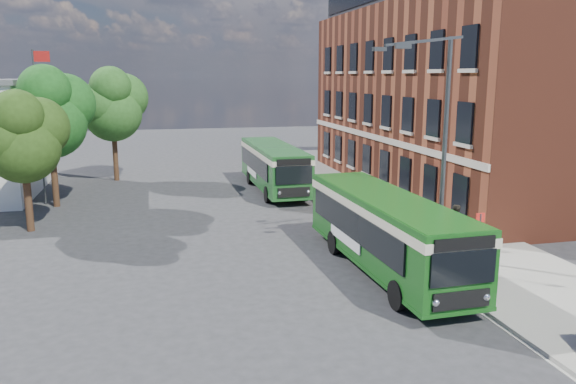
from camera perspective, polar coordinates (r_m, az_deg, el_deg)
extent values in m
plane|color=#2C2C2F|center=(24.20, 1.74, -6.39)|extent=(120.00, 120.00, 0.00)
cube|color=#99978B|center=(33.73, 9.64, -1.19)|extent=(6.00, 48.00, 0.15)
cube|color=beige|center=(32.68, 4.71, -1.61)|extent=(0.12, 48.00, 0.01)
cube|color=maroon|center=(39.68, 17.08, 9.03)|extent=(12.00, 26.00, 12.00)
cube|color=beige|center=(37.16, 8.77, 5.54)|extent=(0.12, 26.00, 0.35)
cylinder|color=#3E4143|center=(35.86, -23.95, 5.89)|extent=(0.10, 0.10, 9.00)
cube|color=#A01412|center=(35.68, -23.78, 12.50)|extent=(0.90, 0.02, 0.60)
cylinder|color=#3E4143|center=(24.28, 15.03, -6.37)|extent=(0.44, 0.44, 0.30)
cylinder|color=#3E4143|center=(23.33, 15.59, 3.85)|extent=(0.18, 0.18, 9.00)
cube|color=#3E4143|center=(22.05, 14.10, 14.71)|extent=(2.58, 0.46, 0.37)
cube|color=#3E4143|center=(23.12, 12.69, 14.62)|extent=(2.58, 0.46, 0.37)
cube|color=#3E4143|center=(21.06, 11.62, 14.29)|extent=(0.55, 0.22, 0.16)
cube|color=#3E4143|center=(23.04, 9.28, 14.13)|extent=(0.55, 0.22, 0.16)
cylinder|color=#3E4143|center=(22.35, 18.77, -5.22)|extent=(0.08, 0.08, 2.50)
cube|color=red|center=(22.07, 18.96, -2.48)|extent=(0.35, 0.04, 0.35)
cube|color=#144F15|center=(22.09, 9.88, -3.54)|extent=(2.77, 10.80, 2.45)
cube|color=#144F15|center=(22.46, 9.77, -6.68)|extent=(2.81, 10.84, 0.14)
cube|color=black|center=(21.83, 6.51, -3.28)|extent=(0.31, 8.94, 1.10)
cube|color=black|center=(22.87, 12.49, -2.79)|extent=(0.31, 8.94, 1.10)
cube|color=beige|center=(21.89, 9.96, -1.45)|extent=(2.83, 10.86, 0.32)
cube|color=#144F15|center=(21.81, 9.99, -0.53)|extent=(2.67, 10.70, 0.12)
cube|color=black|center=(17.52, 17.38, -7.39)|extent=(2.15, 0.13, 1.05)
cube|color=black|center=(17.29, 17.55, -5.04)|extent=(2.00, 0.13, 0.38)
cube|color=black|center=(17.85, 17.20, -10.43)|extent=(1.90, 0.13, 0.55)
sphere|color=silver|center=(17.45, 14.75, -10.81)|extent=(0.26, 0.26, 0.26)
sphere|color=silver|center=(18.32, 19.45, -10.01)|extent=(0.26, 0.26, 0.26)
cube|color=black|center=(26.88, 5.08, -0.17)|extent=(2.00, 0.13, 0.90)
cube|color=white|center=(22.65, 5.79, -4.67)|extent=(0.12, 3.20, 0.45)
cylinder|color=black|center=(18.96, 11.07, -10.25)|extent=(0.31, 1.01, 1.00)
cylinder|color=black|center=(20.05, 17.18, -9.33)|extent=(0.31, 1.01, 1.00)
cylinder|color=black|center=(24.29, 4.71, -5.12)|extent=(0.31, 1.01, 1.00)
cylinder|color=black|center=(25.15, 9.75, -4.66)|extent=(0.31, 1.01, 1.00)
cube|color=#1C5420|center=(37.25, -1.48, 2.85)|extent=(2.57, 10.70, 2.45)
cube|color=#1C5420|center=(37.47, -1.47, 0.93)|extent=(2.61, 10.74, 0.14)
cube|color=black|center=(37.27, -3.50, 3.03)|extent=(0.14, 8.89, 1.10)
cube|color=black|center=(37.81, 0.32, 3.18)|extent=(0.14, 8.89, 1.10)
cube|color=beige|center=(37.13, -1.48, 4.11)|extent=(2.63, 10.76, 0.32)
cube|color=#1C5420|center=(37.09, -1.49, 4.66)|extent=(2.47, 10.60, 0.12)
cube|color=black|center=(32.07, 0.61, 1.72)|extent=(2.15, 0.09, 1.05)
cube|color=black|center=(31.94, 0.62, 3.04)|extent=(2.00, 0.09, 0.38)
cube|color=black|center=(32.25, 0.61, -0.03)|extent=(1.90, 0.09, 0.55)
sphere|color=silver|center=(32.07, -0.87, -0.10)|extent=(0.26, 0.26, 0.26)
sphere|color=silver|center=(32.49, 2.05, 0.05)|extent=(0.26, 0.26, 0.26)
cube|color=black|center=(42.43, -3.06, 4.24)|extent=(2.00, 0.09, 0.90)
cube|color=white|center=(38.07, -3.70, 2.07)|extent=(0.06, 3.20, 0.45)
cylinder|color=black|center=(33.83, -2.10, -0.26)|extent=(0.29, 1.00, 1.00)
cylinder|color=black|center=(34.38, 1.72, -0.06)|extent=(0.29, 1.00, 1.00)
cylinder|color=black|center=(39.70, -3.91, 1.52)|extent=(0.29, 1.00, 1.00)
cylinder|color=black|center=(40.16, -0.63, 1.66)|extent=(0.29, 1.00, 1.00)
imported|color=black|center=(21.21, 17.69, -6.76)|extent=(0.74, 0.63, 1.70)
imported|color=black|center=(25.84, 16.55, -3.23)|extent=(1.07, 0.95, 1.85)
cylinder|color=#341F13|center=(30.26, -24.88, -0.90)|extent=(0.36, 0.36, 2.96)
sphere|color=#243F12|center=(29.84, -25.32, 4.15)|extent=(3.50, 3.50, 3.50)
sphere|color=#243F12|center=(30.15, -24.01, 6.01)|extent=(2.96, 2.96, 2.96)
sphere|color=#243F12|center=(29.45, -26.75, 5.00)|extent=(2.69, 2.69, 2.69)
sphere|color=#243F12|center=(29.05, -25.85, 7.01)|extent=(2.42, 2.42, 2.42)
cylinder|color=#341F13|center=(35.28, -22.63, 1.39)|extent=(0.36, 0.36, 3.48)
sphere|color=#184B17|center=(34.90, -23.04, 6.51)|extent=(4.12, 4.12, 4.12)
sphere|color=#184B17|center=(35.35, -21.74, 8.34)|extent=(3.48, 3.48, 3.48)
sphere|color=#184B17|center=(34.44, -24.45, 7.39)|extent=(3.17, 3.17, 3.17)
sphere|color=#184B17|center=(34.03, -23.50, 9.44)|extent=(2.85, 2.85, 2.85)
cylinder|color=#341F13|center=(42.77, -17.12, 3.46)|extent=(0.36, 0.36, 3.50)
sphere|color=#25511C|center=(42.46, -17.38, 7.70)|extent=(4.13, 4.13, 4.13)
sphere|color=#25511C|center=(43.00, -16.35, 9.19)|extent=(3.50, 3.50, 3.50)
sphere|color=#25511C|center=(41.92, -18.47, 8.46)|extent=(3.18, 3.18, 3.18)
sphere|color=#25511C|center=(41.59, -17.61, 10.14)|extent=(2.86, 2.86, 2.86)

